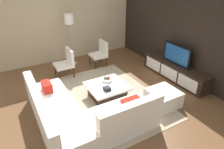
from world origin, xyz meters
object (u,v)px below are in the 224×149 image
Objects in this scene: accent_chair_near at (66,61)px; accent_chair_far at (100,52)px; coffee_table at (107,91)px; book_stack at (107,89)px; media_console at (174,71)px; fruit_bowl at (107,79)px; television at (177,54)px; floor_lamp at (69,22)px; ottoman at (163,98)px; sectional_couch at (79,114)px.

accent_chair_near is 1.00× the size of accent_chair_far.
coffee_table is 0.33m from book_stack.
media_console is 2.30m from coffee_table.
accent_chair_near is at bearing -158.97° from fruit_bowl.
accent_chair_near is at bearing -169.03° from book_stack.
floor_lamp reaches higher than television.
accent_chair_far is at bearing -174.71° from ottoman.
fruit_bowl is at bearing -20.26° from accent_chair_far.
coffee_table is 1.43m from ottoman.
accent_chair_near reaches higher than sectional_couch.
coffee_table is 0.31m from fruit_bowl.
floor_lamp is (-2.49, -0.03, 1.28)m from coffee_table.
television reaches higher than fruit_bowl.
fruit_bowl is (-1.15, -0.95, 0.23)m from ottoman.
accent_chair_far is (0.58, 0.81, -0.99)m from floor_lamp.
accent_chair_near is at bearing -163.99° from coffee_table.
media_console is 13.25× the size of book_stack.
sectional_couch is at bearing -54.29° from fruit_bowl.
sectional_couch is 2.53× the size of coffee_table.
media_console is 8.31× the size of fruit_bowl.
accent_chair_near reaches higher than book_stack.
sectional_couch is 2.87× the size of accent_chair_near.
floor_lamp is at bearing -162.72° from ottoman.
television is at bearing 41.89° from floor_lamp.
floor_lamp is at bearing 178.09° from book_stack.
accent_chair_near reaches higher than media_console.
sectional_couch is at bearing -81.11° from media_console.
sectional_couch reaches higher than coffee_table.
media_console is at bearing -90.00° from television.
media_console is at bearing 98.89° from sectional_couch.
accent_chair_far reaches higher than ottoman.
accent_chair_near is at bearing 167.64° from sectional_couch.
accent_chair_far is at bearing 157.74° from coffee_table.
floor_lamp is 1.41m from accent_chair_far.
television is at bearing 98.89° from sectional_couch.
coffee_table is at bearing -28.83° from fruit_bowl.
television is at bearing 124.91° from ottoman.
sectional_couch is 2.09m from ottoman.
ottoman is 2.50× the size of fruit_bowl.
ottoman is at bearing 80.24° from sectional_couch.
sectional_couch is 8.93× the size of fruit_bowl.
media_console is 3.69m from floor_lamp.
coffee_table is 2.80m from floor_lamp.
floor_lamp is 2.02× the size of accent_chair_far.
fruit_bowl is 0.32× the size of accent_chair_far.
coffee_table is at bearing -20.98° from accent_chair_far.
coffee_table is at bearing -92.49° from media_console.
television reaches higher than coffee_table.
floor_lamp is 2.55m from fruit_bowl.
accent_chair_far is at bearing 158.46° from fruit_bowl.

